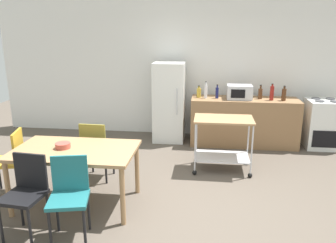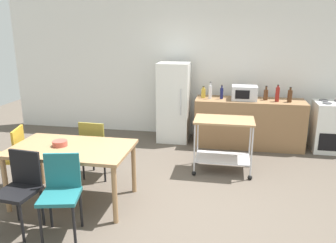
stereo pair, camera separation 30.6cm
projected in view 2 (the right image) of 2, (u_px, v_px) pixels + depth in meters
ground_plane at (182, 211)px, 4.16m from camera, size 12.00×12.00×0.00m
back_wall at (205, 66)px, 6.80m from camera, size 8.40×0.12×2.90m
kitchen_counter at (248, 123)px, 6.34m from camera, size 2.00×0.64×0.90m
dining_table at (72, 153)px, 4.22m from camera, size 1.50×0.90×0.75m
chair_teal at (61, 190)px, 3.59m from camera, size 0.48×0.48×0.89m
chair_mustard at (11, 155)px, 4.58m from camera, size 0.48×0.48×0.89m
chair_black at (20, 186)px, 3.67m from camera, size 0.44×0.44×0.89m
chair_olive at (96, 145)px, 4.95m from camera, size 0.42×0.42×0.89m
stove_oven at (330, 127)px, 6.11m from camera, size 0.60×0.61×0.92m
refrigerator at (174, 102)px, 6.60m from camera, size 0.60×0.63×1.55m
kitchen_cart at (223, 136)px, 5.17m from camera, size 0.91×0.57×0.85m
bottle_sparkling_water at (203, 93)px, 6.37m from camera, size 0.08×0.08×0.23m
bottle_hot_sauce at (210, 92)px, 6.28m from camera, size 0.06×0.06×0.32m
bottle_vinegar at (222, 93)px, 6.27m from camera, size 0.06×0.06×0.26m
microwave at (244, 93)px, 6.18m from camera, size 0.46×0.35×0.26m
bottle_soda at (266, 94)px, 6.18m from camera, size 0.08×0.08×0.26m
bottle_soy_sauce at (277, 94)px, 6.03m from camera, size 0.07×0.07×0.31m
bottle_wine at (290, 96)px, 5.99m from camera, size 0.08×0.08×0.27m
fruit_bowl at (60, 143)px, 4.23m from camera, size 0.19×0.19×0.07m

